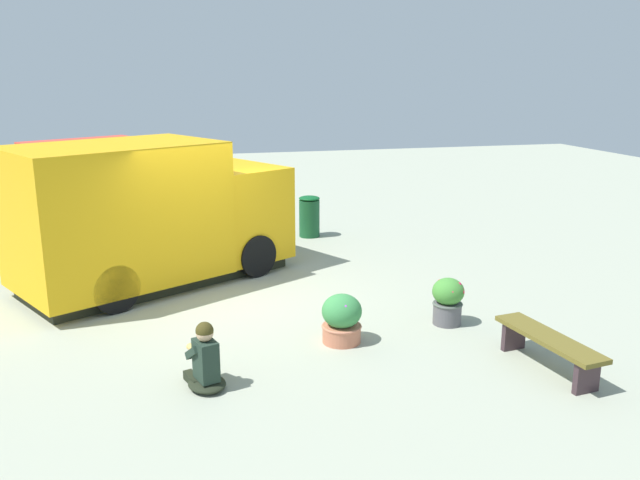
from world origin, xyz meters
name	(u,v)px	position (x,y,z in m)	size (l,w,h in m)	color
ground_plane	(222,298)	(0.00, 0.00, 0.00)	(40.00, 40.00, 0.00)	#9FA590
food_truck	(149,217)	(-1.15, -1.10, 1.20)	(4.06, 5.15, 2.52)	#E8A811
person_customer	(205,362)	(3.16, -0.53, 0.33)	(0.80, 0.58, 0.84)	black
planter_flowering_near	(448,300)	(2.00, 3.15, 0.38)	(0.47, 0.47, 0.71)	#555359
planter_flowering_far	(342,319)	(2.26, 1.43, 0.35)	(0.56, 0.56, 0.70)	#C16F51
plaza_bench	(548,344)	(3.74, 3.71, 0.34)	(1.71, 0.61, 0.45)	brown
trash_bin	(309,216)	(-3.77, 2.43, 0.48)	(0.48, 0.48, 0.94)	#174E2A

